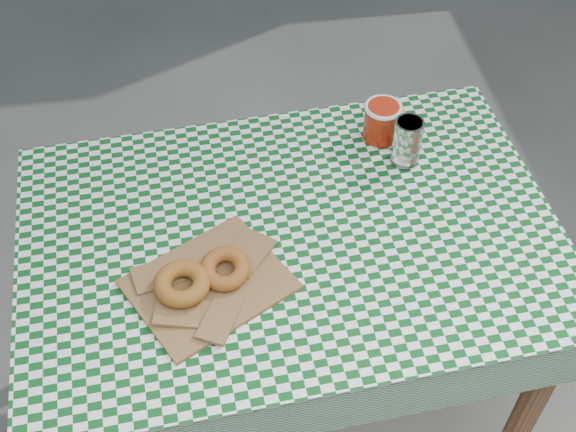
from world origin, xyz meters
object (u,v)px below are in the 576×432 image
at_px(drinking_glass, 407,142).
at_px(table, 290,331).
at_px(coffee_mug, 382,122).
at_px(paper_bag, 209,284).

bearing_deg(drinking_glass, table, -148.23).
bearing_deg(coffee_mug, table, -121.71).
bearing_deg(drinking_glass, coffee_mug, 111.97).
distance_m(table, paper_bag, 0.44).
height_order(paper_bag, coffee_mug, coffee_mug).
distance_m(table, drinking_glass, 0.56).
bearing_deg(paper_bag, drinking_glass, 31.95).
bearing_deg(table, coffee_mug, 42.70).
bearing_deg(table, paper_bag, -151.71).
bearing_deg(coffee_mug, drinking_glass, -56.38).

